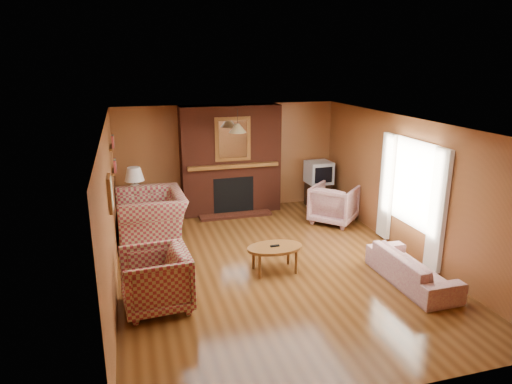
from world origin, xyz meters
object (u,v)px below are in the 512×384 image
object	(u,v)px
fireplace	(231,161)
plaid_armchair	(156,280)
floral_sofa	(412,268)
table_lamp	(135,181)
side_table	(137,213)
floral_armchair	(334,204)
plaid_loveseat	(151,216)
tv_stand	(318,194)
crt_tv	(319,172)
coffee_table	(275,249)

from	to	relation	value
fireplace	plaid_armchair	distance (m)	4.37
floral_sofa	table_lamp	bearing A→B (deg)	47.24
floral_sofa	side_table	size ratio (longest dim) A/B	2.61
floral_sofa	floral_armchair	world-z (taller)	floral_armchair
plaid_loveseat	floral_sofa	size ratio (longest dim) A/B	0.85
table_lamp	tv_stand	distance (m)	4.23
floral_armchair	tv_stand	distance (m)	1.14
plaid_loveseat	crt_tv	xyz separation A→B (m)	(3.90, 1.04, 0.36)
coffee_table	crt_tv	distance (m)	3.68
plaid_loveseat	table_lamp	xyz separation A→B (m)	(-0.25, 0.70, 0.54)
table_lamp	fireplace	bearing A→B (deg)	14.29
fireplace	floral_sofa	distance (m)	4.68
fireplace	floral_armchair	size ratio (longest dim) A/B	2.70
side_table	tv_stand	bearing A→B (deg)	4.82
plaid_loveseat	fireplace	bearing A→B (deg)	121.47
plaid_armchair	table_lamp	bearing A→B (deg)	178.74
table_lamp	tv_stand	size ratio (longest dim) A/B	1.13
plaid_loveseat	tv_stand	distance (m)	4.04
floral_sofa	floral_armchair	xyz separation A→B (m)	(0.03, 2.86, 0.16)
fireplace	tv_stand	distance (m)	2.25
coffee_table	tv_stand	distance (m)	3.66
plaid_armchair	coffee_table	xyz separation A→B (m)	(1.94, 0.63, -0.04)
fireplace	plaid_loveseat	bearing A→B (deg)	-146.31
floral_sofa	floral_armchair	bearing A→B (deg)	-1.07
plaid_loveseat	floral_armchair	xyz separation A→B (m)	(3.78, -0.08, -0.06)
coffee_table	fireplace	bearing A→B (deg)	89.73
plaid_loveseat	crt_tv	bearing A→B (deg)	102.75
plaid_armchair	coffee_table	world-z (taller)	plaid_armchair
side_table	crt_tv	world-z (taller)	crt_tv
table_lamp	tv_stand	xyz separation A→B (m)	(4.15, 0.35, -0.72)
floral_armchair	table_lamp	world-z (taller)	table_lamp
coffee_table	crt_tv	bearing A→B (deg)	55.57
fireplace	coffee_table	size ratio (longest dim) A/B	2.62
coffee_table	table_lamp	world-z (taller)	table_lamp
tv_stand	table_lamp	bearing A→B (deg)	-172.24
floral_armchair	coffee_table	xyz separation A→B (m)	(-1.95, -1.89, -0.02)
floral_armchair	plaid_armchair	bearing A→B (deg)	79.02
fireplace	table_lamp	bearing A→B (deg)	-165.71
floral_armchair	coffee_table	bearing A→B (deg)	90.18
plaid_armchair	coffee_table	distance (m)	2.04
fireplace	floral_sofa	size ratio (longest dim) A/B	1.43
fireplace	crt_tv	bearing A→B (deg)	-5.30
floral_sofa	side_table	bearing A→B (deg)	47.24
tv_stand	crt_tv	xyz separation A→B (m)	(0.00, -0.01, 0.54)
plaid_loveseat	plaid_armchair	distance (m)	2.60
plaid_loveseat	plaid_armchair	size ratio (longest dim) A/B	1.54
floral_armchair	crt_tv	size ratio (longest dim) A/B	1.57
fireplace	plaid_loveseat	size ratio (longest dim) A/B	1.69
plaid_armchair	floral_armchair	xyz separation A→B (m)	(3.88, 2.53, -0.02)
plaid_loveseat	crt_tv	world-z (taller)	crt_tv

